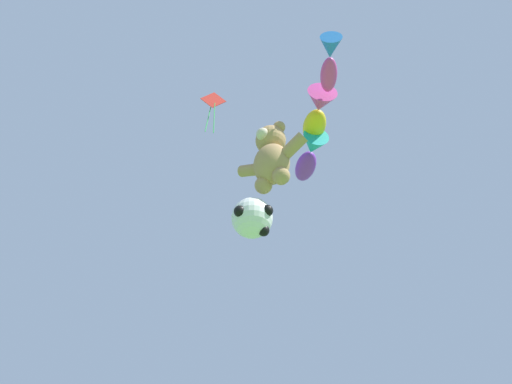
# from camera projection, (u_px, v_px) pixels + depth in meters

# --- Properties ---
(teddy_bear_kite) EXTENTS (2.30, 1.01, 2.33)m
(teddy_bear_kite) POSITION_uv_depth(u_px,v_px,m) (271.00, 156.00, 11.07)
(teddy_bear_kite) COLOR tan
(soccer_ball_kite) EXTENTS (1.16, 1.15, 1.07)m
(soccer_ball_kite) POSITION_uv_depth(u_px,v_px,m) (252.00, 218.00, 10.07)
(soccer_ball_kite) COLOR white
(fish_kite_magenta) EXTENTS (1.52, 1.86, 0.65)m
(fish_kite_magenta) POSITION_uv_depth(u_px,v_px,m) (330.00, 62.00, 11.97)
(fish_kite_magenta) COLOR #E53F9E
(fish_kite_goldfin) EXTENTS (2.10, 2.16, 0.99)m
(fish_kite_goldfin) POSITION_uv_depth(u_px,v_px,m) (317.00, 114.00, 13.64)
(fish_kite_goldfin) COLOR yellow
(fish_kite_violet) EXTENTS (2.24, 2.16, 0.92)m
(fish_kite_violet) POSITION_uv_depth(u_px,v_px,m) (309.00, 156.00, 14.63)
(fish_kite_violet) COLOR purple
(diamond_kite) EXTENTS (0.70, 0.74, 2.41)m
(diamond_kite) POSITION_uv_depth(u_px,v_px,m) (213.00, 104.00, 14.98)
(diamond_kite) COLOR red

